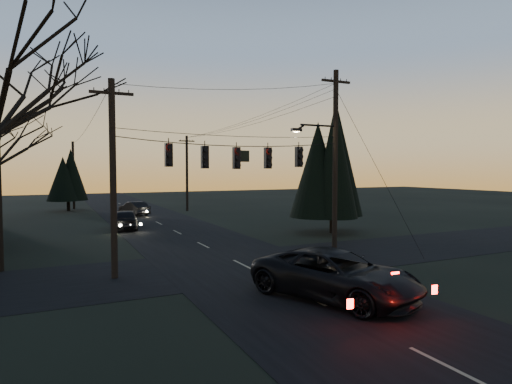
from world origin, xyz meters
name	(u,v)px	position (x,y,z in m)	size (l,w,h in m)	color
ground_plane	(386,336)	(0.00, 0.00, 0.00)	(160.00, 160.00, 0.00)	black
main_road	(185,236)	(0.00, 20.00, 0.01)	(8.00, 120.00, 0.02)	black
cross_road	(242,265)	(0.00, 10.00, 0.01)	(60.00, 7.00, 0.02)	black
utility_pole_right	(334,255)	(5.50, 10.00, 0.00)	(5.00, 0.30, 10.00)	black
utility_pole_left	(115,278)	(-6.00, 10.00, 0.00)	(1.80, 0.30, 8.50)	black
utility_pole_far_r	(187,211)	(5.50, 38.00, 0.00)	(1.80, 0.30, 8.50)	black
utility_pole_far_l	(74,209)	(-6.00, 46.00, 0.00)	(0.30, 0.30, 8.00)	black
span_signal_assembly	(238,157)	(-0.24, 10.00, 5.29)	(11.50, 0.44, 1.53)	black
evergreen_right	(332,169)	(10.28, 16.88, 4.70)	(4.20, 4.20, 8.21)	black
evergreen_dist	(68,178)	(-6.69, 43.67, 3.74)	(3.63, 3.63, 6.30)	black
suv_near	(335,275)	(0.80, 3.49, 0.87)	(2.89, 6.27, 1.74)	black
sedan_oncoming_a	(125,219)	(-3.20, 25.44, 0.79)	(1.86, 4.62, 1.57)	black
sedan_oncoming_b	(134,209)	(-0.80, 35.61, 0.70)	(1.48, 4.24, 1.40)	black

